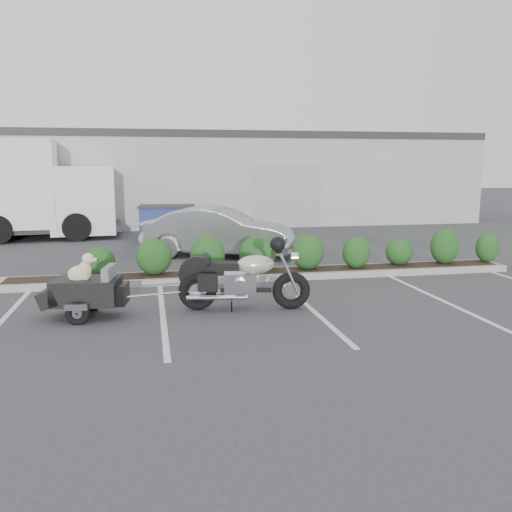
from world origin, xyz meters
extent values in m
plane|color=#38383A|center=(0.00, 0.00, 0.00)|extent=(90.00, 90.00, 0.00)
cube|color=#9E9E93|center=(1.00, 2.20, 0.07)|extent=(12.00, 1.00, 0.15)
cube|color=#9EA099|center=(0.00, 17.00, 2.00)|extent=(26.00, 10.00, 4.00)
torus|color=black|center=(-0.86, -0.36, 0.34)|extent=(0.72, 0.29, 0.70)
torus|color=black|center=(0.84, -0.63, 0.34)|extent=(0.72, 0.29, 0.70)
cylinder|color=silver|center=(-0.86, -0.36, 0.34)|extent=(0.31, 0.17, 0.29)
cylinder|color=silver|center=(0.84, -0.63, 0.34)|extent=(0.26, 0.14, 0.25)
cylinder|color=silver|center=(0.75, -0.72, 0.73)|extent=(0.45, 0.12, 0.93)
cylinder|color=silver|center=(0.79, -0.52, 0.73)|extent=(0.45, 0.12, 0.93)
cylinder|color=silver|center=(0.61, -0.60, 1.13)|extent=(0.15, 0.73, 0.04)
cylinder|color=silver|center=(0.89, -0.64, 0.96)|extent=(0.15, 0.21, 0.19)
sphere|color=black|center=(0.52, -0.90, 1.25)|extent=(0.31, 0.31, 0.27)
cube|color=silver|center=(-0.09, -0.48, 0.50)|extent=(0.62, 0.44, 0.36)
cube|color=black|center=(0.02, -0.50, 0.37)|extent=(0.94, 0.25, 0.08)
ellipsoid|color=beige|center=(0.19, -0.53, 0.84)|extent=(0.74, 0.49, 0.34)
cube|color=black|center=(-0.39, -0.44, 0.81)|extent=(0.62, 0.40, 0.13)
cube|color=black|center=(-0.67, -0.39, 0.91)|extent=(0.17, 0.33, 0.17)
cylinder|color=silver|center=(-0.53, -0.60, 0.27)|extent=(1.10, 0.27, 0.09)
cylinder|color=silver|center=(-0.47, -0.23, 0.27)|extent=(1.10, 0.27, 0.09)
cube|color=black|center=(-0.70, -0.68, 0.57)|extent=(0.37, 0.20, 0.31)
cube|color=black|center=(-2.78, -0.49, 0.47)|extent=(1.20, 0.92, 0.44)
cube|color=slate|center=(-2.39, -0.56, 0.75)|extent=(0.23, 0.66, 0.31)
cube|color=slate|center=(-2.73, -0.50, 0.58)|extent=(0.82, 0.75, 0.04)
cube|color=black|center=(-3.35, -0.40, 0.40)|extent=(0.51, 0.80, 0.38)
cube|color=black|center=(-2.21, -0.59, 0.42)|extent=(0.29, 0.55, 0.36)
torus|color=black|center=(-2.90, -0.92, 0.19)|extent=(0.42, 0.18, 0.41)
torus|color=black|center=(-2.77, -0.05, 0.19)|extent=(0.42, 0.18, 0.41)
cube|color=silver|center=(-2.91, -0.97, 0.31)|extent=(0.38, 0.14, 0.10)
cube|color=silver|center=(-2.76, 0.00, 0.31)|extent=(0.38, 0.14, 0.10)
cylinder|color=black|center=(-2.84, -0.48, 0.19)|extent=(0.19, 0.93, 0.04)
cylinder|color=silver|center=(-1.96, -0.63, 0.34)|extent=(0.62, 0.14, 0.04)
ellipsoid|color=beige|center=(-2.89, -0.49, 0.77)|extent=(0.43, 0.32, 0.31)
ellipsoid|color=beige|center=(-2.80, -0.51, 0.85)|extent=(0.26, 0.25, 0.29)
sphere|color=beige|center=(-2.73, -0.52, 1.04)|extent=(0.23, 0.23, 0.20)
ellipsoid|color=beige|center=(-2.64, -0.53, 1.02)|extent=(0.16, 0.11, 0.07)
sphere|color=black|center=(-2.58, -0.54, 1.02)|extent=(0.04, 0.04, 0.04)
ellipsoid|color=beige|center=(-2.78, -0.57, 1.06)|extent=(0.06, 0.05, 0.11)
ellipsoid|color=beige|center=(-2.77, -0.45, 1.06)|extent=(0.06, 0.05, 0.11)
cylinder|color=beige|center=(-2.77, -0.57, 0.65)|extent=(0.05, 0.05, 0.13)
cylinder|color=beige|center=(-2.75, -0.45, 0.65)|extent=(0.05, 0.05, 0.13)
imported|color=#A1A2A8|center=(0.28, 5.39, 0.71)|extent=(4.57, 3.00, 1.42)
cube|color=navy|center=(-1.07, 8.71, 0.60)|extent=(1.89, 1.34, 1.20)
cube|color=#2D2D30|center=(-1.07, 8.71, 1.22)|extent=(2.00, 1.45, 0.06)
cube|color=white|center=(-4.03, 10.64, 1.36)|extent=(2.39, 2.69, 2.40)
cube|color=black|center=(-4.03, 10.64, 1.04)|extent=(0.27, 2.07, 1.09)
cube|color=#2D2D30|center=(-6.54, 10.43, 0.38)|extent=(7.82, 3.05, 0.22)
cylinder|color=black|center=(-4.15, 9.43, 0.49)|extent=(1.01, 0.39, 0.98)
cylinder|color=black|center=(-4.36, 11.82, 0.49)|extent=(1.01, 0.39, 0.98)
cylinder|color=black|center=(-6.86, 11.60, 0.49)|extent=(1.01, 0.39, 0.98)
camera|label=1|loc=(-1.68, -10.03, 2.64)|focal=38.00mm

